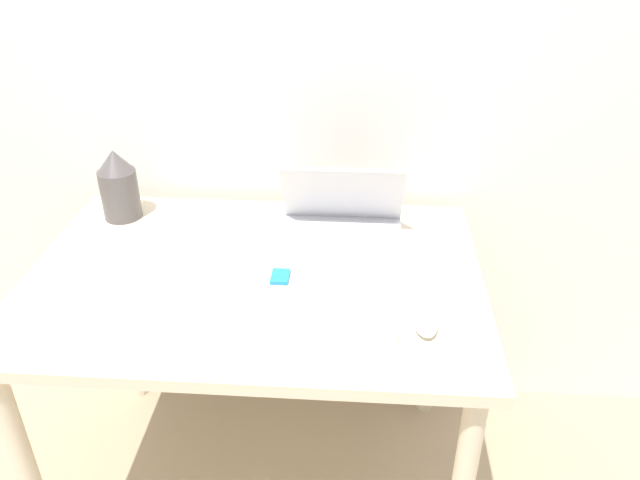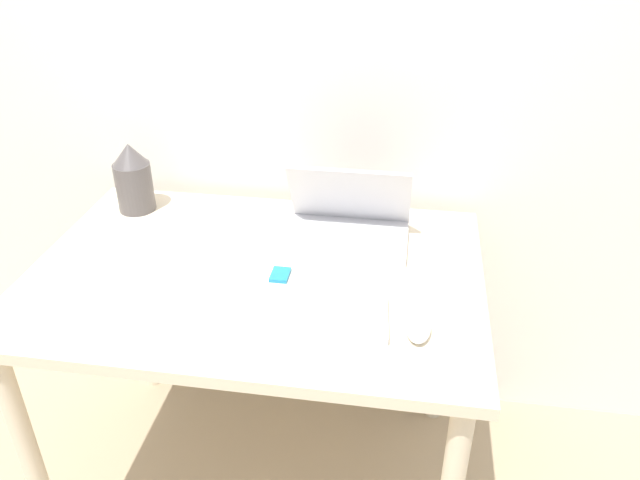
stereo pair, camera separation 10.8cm
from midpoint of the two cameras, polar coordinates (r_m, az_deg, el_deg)
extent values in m
cube|color=silver|center=(1.76, -6.34, 19.42)|extent=(6.00, 0.05, 2.50)
cube|color=beige|center=(1.54, -8.02, -3.48)|extent=(1.10, 0.77, 0.03)
cylinder|color=beige|center=(1.72, -26.76, -19.06)|extent=(0.05, 0.05, 0.71)
cylinder|color=beige|center=(2.15, -18.76, -6.15)|extent=(0.05, 0.05, 0.71)
cylinder|color=beige|center=(2.01, 8.81, -7.61)|extent=(0.05, 0.05, 0.71)
cube|color=silver|center=(1.64, 0.07, 0.24)|extent=(0.32, 0.21, 0.02)
cube|color=#B7B7BC|center=(1.63, 0.04, 0.40)|extent=(0.26, 0.12, 0.00)
cube|color=silver|center=(1.64, 0.19, 4.16)|extent=(0.32, 0.11, 0.19)
cube|color=black|center=(1.65, 0.22, 4.48)|extent=(0.28, 0.09, 0.16)
cube|color=silver|center=(1.37, -4.65, -6.96)|extent=(0.45, 0.19, 0.02)
cube|color=#B2B2B2|center=(1.36, -4.67, -6.62)|extent=(0.41, 0.16, 0.00)
ellipsoid|color=white|center=(1.35, 7.35, -7.40)|extent=(0.05, 0.11, 0.03)
cylinder|color=#514C4C|center=(1.84, -19.44, 3.94)|extent=(0.10, 0.10, 0.14)
cone|color=#514C4C|center=(1.80, -19.98, 6.80)|extent=(0.10, 0.10, 0.06)
cube|color=#1E7FB7|center=(1.50, -5.72, -3.40)|extent=(0.04, 0.06, 0.01)
camera|label=1|loc=(0.05, -92.13, -1.24)|focal=35.00mm
camera|label=2|loc=(0.05, 87.87, 1.24)|focal=35.00mm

